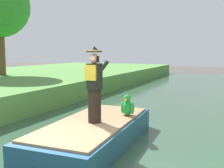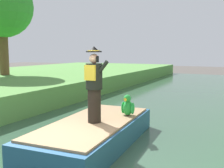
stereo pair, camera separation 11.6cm
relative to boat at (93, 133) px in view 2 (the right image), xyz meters
The scene contains 5 objects.
canal_water 1.43m from the boat, 90.00° to the right, with size 6.83×48.00×0.10m, color #33513D.
boat is the anchor object (origin of this frame).
person_pirate 1.24m from the boat, 46.07° to the right, with size 0.61×0.42×1.85m.
parrot_plush 1.21m from the boat, 59.80° to the left, with size 0.36×0.35×0.57m.
tree_tall 12.23m from the boat, 148.24° to the left, with size 3.65×3.65×5.85m.
Camera 2 is at (3.31, -4.26, 2.45)m, focal length 43.01 mm.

